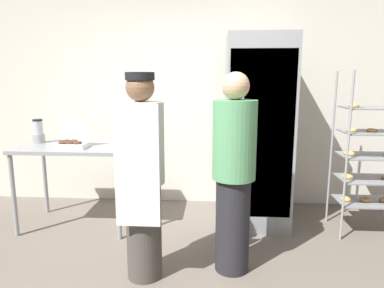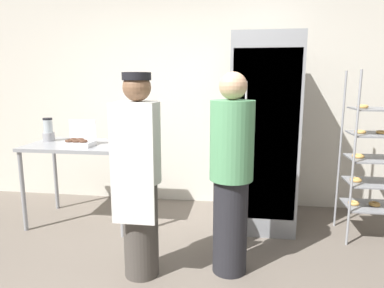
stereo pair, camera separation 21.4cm
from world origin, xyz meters
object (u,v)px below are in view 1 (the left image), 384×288
object	(u,v)px
donut_box	(72,143)
blender_pitcher	(38,132)
baking_rack	(369,156)
refrigerator	(257,133)
person_customer	(234,173)
person_baker	(142,175)

from	to	relation	value
donut_box	blender_pitcher	xyz separation A→B (m)	(-0.47, 0.24, 0.07)
baking_rack	donut_box	world-z (taller)	baking_rack
refrigerator	blender_pitcher	size ratio (longest dim) A/B	7.76
donut_box	person_customer	bearing A→B (deg)	-22.55
refrigerator	person_baker	world-z (taller)	refrigerator
refrigerator	baking_rack	bearing A→B (deg)	-9.08
refrigerator	donut_box	xyz separation A→B (m)	(-1.88, -0.34, -0.07)
blender_pitcher	person_customer	distance (m)	2.25
baking_rack	person_baker	bearing A→B (deg)	-154.99
refrigerator	person_baker	bearing A→B (deg)	-130.69
person_baker	person_customer	bearing A→B (deg)	12.30
baking_rack	donut_box	xyz separation A→B (m)	(-2.98, -0.17, 0.13)
blender_pitcher	person_customer	size ratio (longest dim) A/B	0.16
person_baker	baking_rack	bearing A→B (deg)	25.01
refrigerator	baking_rack	xyz separation A→B (m)	(1.10, -0.18, -0.20)
blender_pitcher	refrigerator	bearing A→B (deg)	2.41
refrigerator	person_baker	xyz separation A→B (m)	(-0.99, -1.15, -0.16)
baking_rack	refrigerator	bearing A→B (deg)	170.92
donut_box	baking_rack	bearing A→B (deg)	3.20
refrigerator	donut_box	distance (m)	1.91
baking_rack	person_baker	world-z (taller)	baking_rack
baking_rack	person_customer	bearing A→B (deg)	-149.42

